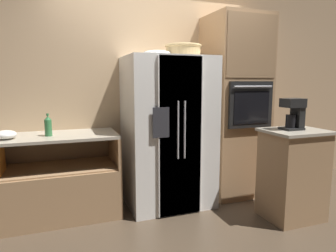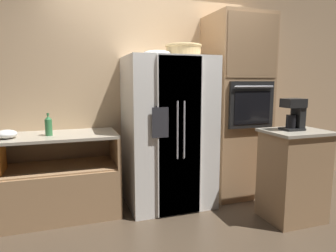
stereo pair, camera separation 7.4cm
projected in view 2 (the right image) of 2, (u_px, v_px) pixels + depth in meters
ground_plane at (164, 205)px, 3.60m from camera, size 20.00×20.00×0.00m
wall_back at (153, 87)px, 3.84m from camera, size 12.00×0.06×2.80m
counter_left at (50, 187)px, 3.25m from camera, size 1.43×0.66×0.91m
refrigerator at (168, 132)px, 3.54m from camera, size 0.99×0.81×1.75m
wall_oven at (236, 107)px, 3.85m from camera, size 0.71×0.74×2.28m
island_counter at (293, 175)px, 3.18m from camera, size 0.63×0.52×0.97m
wicker_basket at (183, 50)px, 3.44m from camera, size 0.42×0.42×0.14m
fruit_bowl at (157, 53)px, 3.35m from camera, size 0.31×0.31×0.06m
bottle_tall at (49, 125)px, 3.12m from camera, size 0.07×0.07×0.24m
mixing_bowl at (6, 134)px, 2.97m from camera, size 0.20×0.20×0.09m
coffee_maker at (295, 113)px, 3.10m from camera, size 0.21×0.17×0.33m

